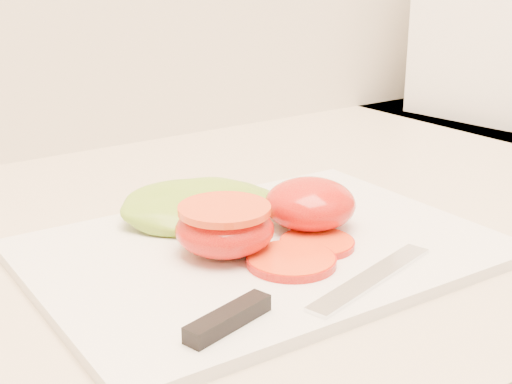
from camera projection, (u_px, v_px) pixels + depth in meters
cutting_board at (263, 250)px, 0.61m from camera, size 0.39×0.29×0.01m
tomato_half_dome at (310, 204)px, 0.64m from camera, size 0.08×0.08×0.05m
tomato_half_cut at (225, 227)px, 0.59m from camera, size 0.08×0.08×0.04m
tomato_slice_0 at (291, 261)px, 0.57m from camera, size 0.07×0.07×0.01m
tomato_slice_1 at (317, 243)px, 0.61m from camera, size 0.06×0.06×0.01m
lettuce_leaf_0 at (200, 207)px, 0.66m from camera, size 0.17×0.14×0.03m
knife at (289, 301)px, 0.50m from camera, size 0.24×0.06×0.01m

